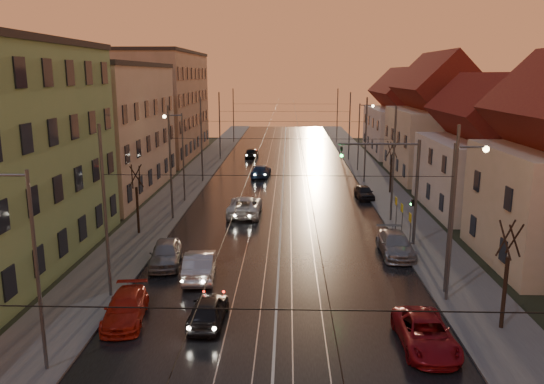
# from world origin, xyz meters

# --- Properties ---
(road) EXTENTS (16.00, 120.00, 0.04)m
(road) POSITION_xyz_m (0.00, 40.00, 0.02)
(road) COLOR black
(road) RESTS_ON ground
(sidewalk_left) EXTENTS (4.00, 120.00, 0.15)m
(sidewalk_left) POSITION_xyz_m (-10.00, 40.00, 0.07)
(sidewalk_left) COLOR #4C4C4C
(sidewalk_left) RESTS_ON ground
(sidewalk_right) EXTENTS (4.00, 120.00, 0.15)m
(sidewalk_right) POSITION_xyz_m (10.00, 40.00, 0.07)
(sidewalk_right) COLOR #4C4C4C
(sidewalk_right) RESTS_ON ground
(tram_rail_0) EXTENTS (0.06, 120.00, 0.03)m
(tram_rail_0) POSITION_xyz_m (-2.20, 40.00, 0.06)
(tram_rail_0) COLOR gray
(tram_rail_0) RESTS_ON road
(tram_rail_1) EXTENTS (0.06, 120.00, 0.03)m
(tram_rail_1) POSITION_xyz_m (-0.77, 40.00, 0.06)
(tram_rail_1) COLOR gray
(tram_rail_1) RESTS_ON road
(tram_rail_2) EXTENTS (0.06, 120.00, 0.03)m
(tram_rail_2) POSITION_xyz_m (0.77, 40.00, 0.06)
(tram_rail_2) COLOR gray
(tram_rail_2) RESTS_ON road
(tram_rail_3) EXTENTS (0.06, 120.00, 0.03)m
(tram_rail_3) POSITION_xyz_m (2.20, 40.00, 0.06)
(tram_rail_3) COLOR gray
(tram_rail_3) RESTS_ON road
(apartment_left_2) EXTENTS (10.00, 20.00, 12.00)m
(apartment_left_2) POSITION_xyz_m (-17.50, 34.00, 6.00)
(apartment_left_2) COLOR tan
(apartment_left_2) RESTS_ON ground
(apartment_left_3) EXTENTS (10.00, 24.00, 14.00)m
(apartment_left_3) POSITION_xyz_m (-17.50, 58.00, 7.00)
(apartment_left_3) COLOR #90795D
(apartment_left_3) RESTS_ON ground
(house_right_2) EXTENTS (9.18, 12.24, 9.20)m
(house_right_2) POSITION_xyz_m (17.00, 28.00, 4.64)
(house_right_2) COLOR beige
(house_right_2) RESTS_ON ground
(house_right_3) EXTENTS (9.18, 14.28, 11.50)m
(house_right_3) POSITION_xyz_m (17.00, 43.00, 5.80)
(house_right_3) COLOR #C2B595
(house_right_3) RESTS_ON ground
(house_right_4) EXTENTS (9.18, 16.32, 10.00)m
(house_right_4) POSITION_xyz_m (17.00, 61.00, 5.05)
(house_right_4) COLOR beige
(house_right_4) RESTS_ON ground
(catenary_pole_l_1) EXTENTS (0.16, 0.16, 9.00)m
(catenary_pole_l_1) POSITION_xyz_m (-8.60, 9.00, 4.50)
(catenary_pole_l_1) COLOR #595B60
(catenary_pole_l_1) RESTS_ON ground
(catenary_pole_r_1) EXTENTS (0.16, 0.16, 9.00)m
(catenary_pole_r_1) POSITION_xyz_m (8.60, 9.00, 4.50)
(catenary_pole_r_1) COLOR #595B60
(catenary_pole_r_1) RESTS_ON ground
(catenary_pole_l_2) EXTENTS (0.16, 0.16, 9.00)m
(catenary_pole_l_2) POSITION_xyz_m (-8.60, 24.00, 4.50)
(catenary_pole_l_2) COLOR #595B60
(catenary_pole_l_2) RESTS_ON ground
(catenary_pole_r_2) EXTENTS (0.16, 0.16, 9.00)m
(catenary_pole_r_2) POSITION_xyz_m (8.60, 24.00, 4.50)
(catenary_pole_r_2) COLOR #595B60
(catenary_pole_r_2) RESTS_ON ground
(catenary_pole_l_3) EXTENTS (0.16, 0.16, 9.00)m
(catenary_pole_l_3) POSITION_xyz_m (-8.60, 39.00, 4.50)
(catenary_pole_l_3) COLOR #595B60
(catenary_pole_l_3) RESTS_ON ground
(catenary_pole_r_3) EXTENTS (0.16, 0.16, 9.00)m
(catenary_pole_r_3) POSITION_xyz_m (8.60, 39.00, 4.50)
(catenary_pole_r_3) COLOR #595B60
(catenary_pole_r_3) RESTS_ON ground
(catenary_pole_l_4) EXTENTS (0.16, 0.16, 9.00)m
(catenary_pole_l_4) POSITION_xyz_m (-8.60, 54.00, 4.50)
(catenary_pole_l_4) COLOR #595B60
(catenary_pole_l_4) RESTS_ON ground
(catenary_pole_r_4) EXTENTS (0.16, 0.16, 9.00)m
(catenary_pole_r_4) POSITION_xyz_m (8.60, 54.00, 4.50)
(catenary_pole_r_4) COLOR #595B60
(catenary_pole_r_4) RESTS_ON ground
(catenary_pole_l_5) EXTENTS (0.16, 0.16, 9.00)m
(catenary_pole_l_5) POSITION_xyz_m (-8.60, 72.00, 4.50)
(catenary_pole_l_5) COLOR #595B60
(catenary_pole_l_5) RESTS_ON ground
(catenary_pole_r_5) EXTENTS (0.16, 0.16, 9.00)m
(catenary_pole_r_5) POSITION_xyz_m (8.60, 72.00, 4.50)
(catenary_pole_r_5) COLOR #595B60
(catenary_pole_r_5) RESTS_ON ground
(street_lamp_0) EXTENTS (1.75, 0.32, 8.00)m
(street_lamp_0) POSITION_xyz_m (-9.10, 2.00, 4.89)
(street_lamp_0) COLOR #595B60
(street_lamp_0) RESTS_ON ground
(street_lamp_1) EXTENTS (1.75, 0.32, 8.00)m
(street_lamp_1) POSITION_xyz_m (9.10, 10.00, 4.89)
(street_lamp_1) COLOR #595B60
(street_lamp_1) RESTS_ON ground
(street_lamp_2) EXTENTS (1.75, 0.32, 8.00)m
(street_lamp_2) POSITION_xyz_m (-9.10, 30.00, 4.89)
(street_lamp_2) COLOR #595B60
(street_lamp_2) RESTS_ON ground
(street_lamp_3) EXTENTS (1.75, 0.32, 8.00)m
(street_lamp_3) POSITION_xyz_m (9.10, 46.00, 4.89)
(street_lamp_3) COLOR #595B60
(street_lamp_3) RESTS_ON ground
(traffic_light_mast) EXTENTS (5.30, 0.32, 7.20)m
(traffic_light_mast) POSITION_xyz_m (7.99, 18.00, 4.60)
(traffic_light_mast) COLOR #595B60
(traffic_light_mast) RESTS_ON ground
(bare_tree_0) EXTENTS (1.09, 1.09, 5.11)m
(bare_tree_0) POSITION_xyz_m (-10.20, 20.00, 2.49)
(bare_tree_0) COLOR black
(bare_tree_0) RESTS_ON ground
(bare_tree_1) EXTENTS (1.09, 1.09, 5.11)m
(bare_tree_1) POSITION_xyz_m (10.20, 6.00, 2.49)
(bare_tree_1) COLOR black
(bare_tree_1) RESTS_ON ground
(bare_tree_2) EXTENTS (1.09, 1.09, 5.11)m
(bare_tree_2) POSITION_xyz_m (10.40, 34.00, 2.49)
(bare_tree_2) COLOR black
(bare_tree_2) RESTS_ON ground
(driving_car_0) EXTENTS (1.69, 3.93, 1.32)m
(driving_car_0) POSITION_xyz_m (-3.14, 6.32, 0.66)
(driving_car_0) COLOR black
(driving_car_0) RESTS_ON ground
(driving_car_1) EXTENTS (2.04, 4.81, 1.55)m
(driving_car_1) POSITION_xyz_m (-4.45, 11.94, 0.77)
(driving_car_1) COLOR #A6A5AB
(driving_car_1) RESTS_ON ground
(driving_car_2) EXTENTS (2.64, 5.62, 1.56)m
(driving_car_2) POSITION_xyz_m (-2.99, 25.64, 0.78)
(driving_car_2) COLOR #BCBCBC
(driving_car_2) RESTS_ON ground
(driving_car_3) EXTENTS (2.30, 4.84, 1.36)m
(driving_car_3) POSITION_xyz_m (-2.52, 42.20, 0.68)
(driving_car_3) COLOR navy
(driving_car_3) RESTS_ON ground
(driving_car_4) EXTENTS (1.82, 4.17, 1.40)m
(driving_car_4) POSITION_xyz_m (-4.49, 55.92, 0.70)
(driving_car_4) COLOR black
(driving_car_4) RESTS_ON ground
(parked_left_2) EXTENTS (2.28, 4.53, 1.26)m
(parked_left_2) POSITION_xyz_m (-7.03, 6.42, 0.63)
(parked_left_2) COLOR #A91E10
(parked_left_2) RESTS_ON ground
(parked_left_3) EXTENTS (2.27, 4.57, 1.50)m
(parked_left_3) POSITION_xyz_m (-6.83, 13.86, 0.75)
(parked_left_3) COLOR gray
(parked_left_3) RESTS_ON ground
(parked_right_0) EXTENTS (2.21, 4.68, 1.29)m
(parked_right_0) POSITION_xyz_m (6.37, 4.34, 0.65)
(parked_right_0) COLOR maroon
(parked_right_0) RESTS_ON ground
(parked_right_1) EXTENTS (2.00, 4.86, 1.41)m
(parked_right_1) POSITION_xyz_m (7.42, 16.15, 0.70)
(parked_right_1) COLOR gray
(parked_right_1) RESTS_ON ground
(parked_right_2) EXTENTS (1.73, 3.70, 1.23)m
(parked_right_2) POSITION_xyz_m (7.60, 31.80, 0.61)
(parked_right_2) COLOR black
(parked_right_2) RESTS_ON ground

